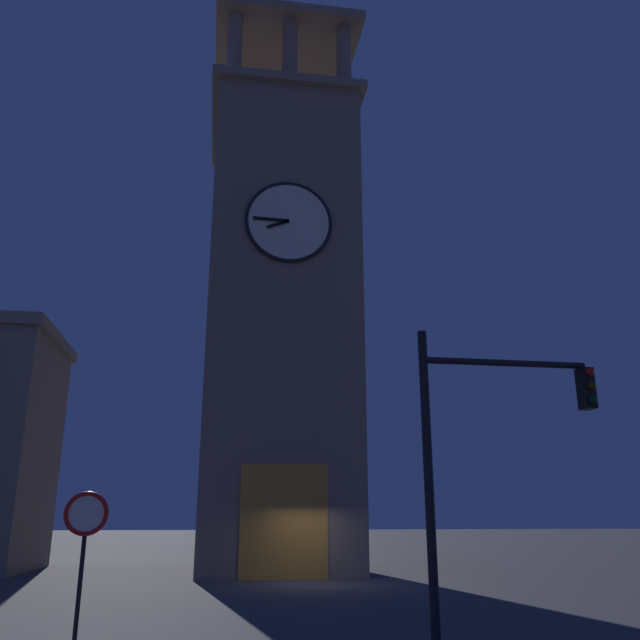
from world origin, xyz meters
name	(u,v)px	position (x,y,z in m)	size (l,w,h in m)	color
ground_plane	(312,584)	(0.00, 0.00, 0.00)	(200.00, 200.00, 0.00)	#424247
clocktower	(279,315)	(0.78, -5.46, 10.90)	(6.86, 8.05, 27.44)	gray
traffic_signal_near	(486,435)	(-1.25, 12.02, 3.47)	(3.25, 0.41, 5.30)	black
no_horn_sign	(85,524)	(5.61, 10.08, 1.99)	(0.78, 0.14, 2.57)	black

